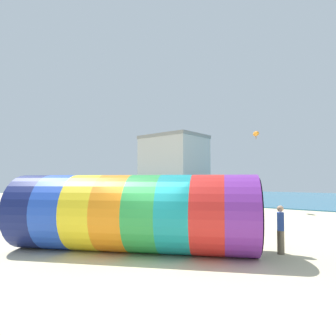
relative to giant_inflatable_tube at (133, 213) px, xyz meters
The scene contains 5 objects.
ground_plane 1.70m from the giant_inflatable_tube, ahead, with size 120.00×120.00×0.00m, color beige.
giant_inflatable_tube is the anchor object (origin of this frame).
kite_handler 5.21m from the giant_inflatable_tube, 35.74° to the left, with size 0.34×0.42×1.68m.
kite_orange_parafoil 17.78m from the giant_inflatable_tube, 98.87° to the left, with size 1.11×1.34×0.65m.
promenade_building 34.73m from the giant_inflatable_tube, 126.40° to the left, with size 8.90×7.02×9.43m.
Camera 1 is at (6.93, -7.37, 2.53)m, focal length 32.00 mm.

